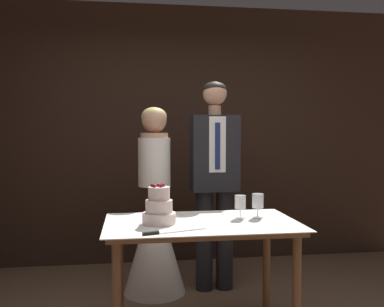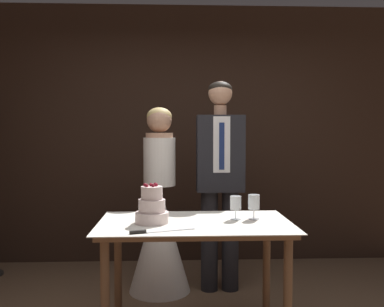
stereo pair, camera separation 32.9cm
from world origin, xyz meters
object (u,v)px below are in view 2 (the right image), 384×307
Objects in this scene: cake_table at (195,237)px; tiered_cake at (152,208)px; wine_glass_middle at (236,203)px; cake_knife at (150,231)px; wine_glass_near at (254,203)px; groom at (220,174)px; bride at (160,223)px.

cake_table is 4.86× the size of tiered_cake.
wine_glass_middle is (0.28, 0.06, 0.21)m from cake_table.
wine_glass_near is (0.70, 0.37, 0.10)m from cake_knife.
cake_table is 0.99m from groom.
wine_glass_near is 0.85m from groom.
cake_table is 0.36m from wine_glass_middle.
groom is (-0.02, 0.83, 0.12)m from wine_glass_middle.
bride is at bearing 179.94° from groom.
bride is 0.88× the size of groom.
wine_glass_middle is at bearing 12.56° from cake_table.
cake_knife is 2.45× the size of wine_glass_middle.
wine_glass_near is 0.11× the size of bride.
bride is (0.02, 0.92, -0.30)m from tiered_cake.
cake_table is at bearing -170.69° from wine_glass_near.
groom is at bearing -0.06° from bride.
tiered_cake is 0.14× the size of groom.
wine_glass_near is at bearing 1.88° from wine_glass_middle.
bride is at bearing 129.50° from wine_glass_near.
tiered_cake is 0.67× the size of cake_knife.
wine_glass_middle is at bearing -178.12° from wine_glass_near.
wine_glass_near is at bearing 9.31° from cake_table.
cake_knife is 1.33m from groom.
cake_knife is 0.68m from wine_glass_middle.
cake_table is 0.94m from bride.
tiered_cake is (-0.29, -0.03, 0.20)m from cake_table.
wine_glass_near is (0.70, 0.09, 0.01)m from tiered_cake.
groom is (0.53, -0.00, 0.44)m from bride.
wine_glass_near is at bearing 7.59° from tiered_cake.
tiered_cake is 0.71m from wine_glass_near.
bride is at bearing 123.66° from wine_glass_middle.
groom is (-0.15, 0.82, 0.12)m from wine_glass_near.
wine_glass_middle reaches higher than cake_table.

